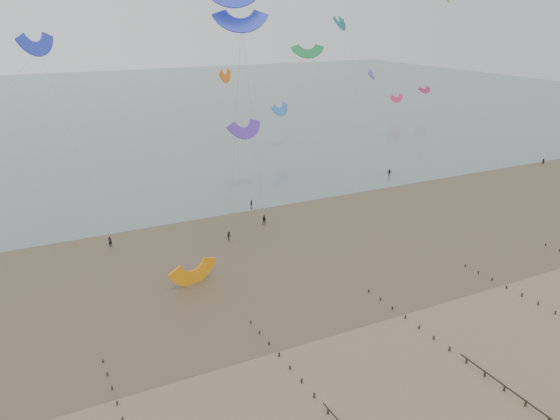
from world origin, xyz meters
The scene contains 6 objects.
ground centered at (0.00, 0.00, 0.00)m, with size 500.00×500.00×0.00m, color brown.
sea_and_shore centered at (-4.08, 34.40, 0.01)m, with size 500.00×665.00×0.03m.
kitesurfer_lead centered at (-25.12, 44.56, 0.92)m, with size 0.67×0.44×1.84m, color black.
kitesurfers centered at (14.56, 48.31, 0.85)m, with size 146.10×20.38×1.84m.
grounded_kite centered at (-16.86, 25.55, 0.00)m, with size 6.70×3.51×5.11m, color orange, non-canonical shape.
kites_airborne centered at (-14.74, 88.18, 21.92)m, with size 214.55×116.41×41.79m.
Camera 1 is at (-37.59, -42.71, 36.59)m, focal length 35.00 mm.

